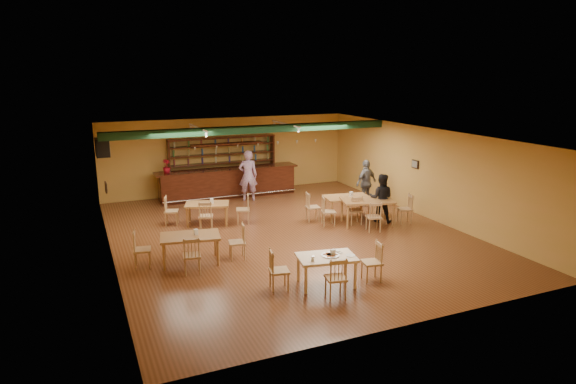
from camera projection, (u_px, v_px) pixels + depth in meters
name	position (u px, v px, depth m)	size (l,w,h in m)	color
floor	(287.00, 234.00, 15.00)	(12.00, 12.00, 0.00)	brown
ceiling_beam	(255.00, 129.00, 16.82)	(10.00, 0.30, 0.25)	#103219
track_rail_left	(198.00, 128.00, 16.65)	(0.05, 2.50, 0.05)	silver
track_rail_right	(286.00, 124.00, 17.88)	(0.05, 2.50, 0.05)	silver
ac_unit	(103.00, 147.00, 16.34)	(0.34, 0.70, 0.48)	silver
picture_left	(106.00, 187.00, 13.58)	(0.04, 0.34, 0.28)	black
picture_right	(415.00, 164.00, 16.96)	(0.04, 0.34, 0.28)	black
bar_counter	(228.00, 183.00, 19.35)	(5.55, 0.85, 1.13)	black
back_bar_hutch	(223.00, 165.00, 19.77)	(4.30, 0.40, 2.28)	black
poinsettia	(166.00, 166.00, 18.26)	(0.29, 0.29, 0.51)	maroon
dining_table_a	(207.00, 214.00, 15.94)	(1.37, 0.82, 0.68)	#AA703C
dining_table_b	(347.00, 207.00, 16.58)	(1.48, 0.89, 0.74)	#AA703C
dining_table_c	(191.00, 249.00, 12.68)	(1.48, 0.89, 0.74)	#AA703C
dining_table_d	(367.00, 212.00, 15.92)	(1.62, 0.97, 0.81)	#AA703C
near_table	(326.00, 271.00, 11.36)	(1.31, 0.84, 0.70)	beige
pizza_tray	(330.00, 255.00, 11.31)	(0.40, 0.40, 0.01)	silver
parmesan_shaker	(313.00, 259.00, 10.97)	(0.07, 0.07, 0.11)	#EAE5C6
napkin_stack	(335.00, 251.00, 11.56)	(0.20, 0.15, 0.03)	white
pizza_server	(335.00, 253.00, 11.40)	(0.32, 0.09, 0.00)	silver
side_plate	(350.00, 255.00, 11.30)	(0.22, 0.22, 0.01)	white
patron_bar	(248.00, 176.00, 18.73)	(0.70, 0.46, 1.92)	purple
patron_right_a	(381.00, 198.00, 16.08)	(0.77, 0.60, 1.59)	black
patron_right_b	(366.00, 183.00, 18.06)	(0.99, 0.41, 1.68)	slate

